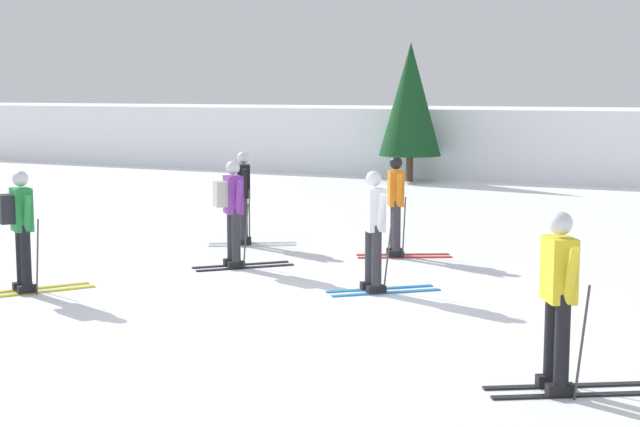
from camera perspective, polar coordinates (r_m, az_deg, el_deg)
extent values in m
plane|color=white|center=(11.74, -2.02, -6.35)|extent=(120.00, 120.00, 0.00)
cube|color=white|center=(32.07, 16.72, 4.13)|extent=(80.00, 6.58, 2.21)
cube|color=black|center=(9.38, 14.69, -10.10)|extent=(1.40, 0.93, 0.02)
cube|color=black|center=(9.14, 15.30, -10.61)|extent=(1.40, 0.93, 0.02)
cube|color=black|center=(9.32, 13.82, -9.82)|extent=(0.28, 0.24, 0.10)
cube|color=black|center=(9.07, 14.41, -10.32)|extent=(0.28, 0.24, 0.10)
cylinder|color=black|center=(9.19, 13.91, -6.98)|extent=(0.14, 0.14, 0.85)
cylinder|color=black|center=(8.93, 14.51, -7.42)|extent=(0.14, 0.14, 0.85)
cube|color=yellow|center=(8.93, 14.34, -3.31)|extent=(0.41, 0.45, 0.60)
cylinder|color=yellow|center=(9.17, 13.92, -3.10)|extent=(0.21, 0.26, 0.55)
cylinder|color=yellow|center=(8.71, 15.02, -3.69)|extent=(0.21, 0.26, 0.55)
sphere|color=silver|center=(8.86, 14.43, -0.58)|extent=(0.22, 0.22, 0.22)
cylinder|color=#38383D|center=(9.42, 14.05, -6.54)|extent=(0.17, 0.25, 1.13)
cylinder|color=#38383D|center=(8.77, 15.63, -7.64)|extent=(0.17, 0.25, 1.13)
cube|color=red|center=(16.18, 5.05, -2.50)|extent=(1.44, 0.86, 0.02)
cube|color=red|center=(15.91, 5.19, -2.67)|extent=(1.44, 0.86, 0.02)
cube|color=black|center=(16.15, 4.53, -2.29)|extent=(0.29, 0.23, 0.10)
cube|color=black|center=(15.88, 4.65, -2.46)|extent=(0.29, 0.23, 0.10)
cylinder|color=#38333D|center=(16.08, 4.55, -0.62)|extent=(0.14, 0.14, 0.85)
cylinder|color=#38333D|center=(15.80, 4.67, -0.77)|extent=(0.14, 0.14, 0.85)
cube|color=orange|center=(15.86, 4.63, 1.54)|extent=(0.39, 0.45, 0.60)
cylinder|color=orange|center=(16.12, 4.59, 1.59)|extent=(0.20, 0.27, 0.55)
cylinder|color=orange|center=(15.62, 4.82, 1.40)|extent=(0.20, 0.27, 0.55)
sphere|color=black|center=(15.83, 4.65, 3.09)|extent=(0.22, 0.22, 0.22)
cylinder|color=#38383D|center=(16.29, 4.81, -0.55)|extent=(0.18, 0.30, 1.08)
cylinder|color=#38383D|center=(15.62, 5.13, -0.89)|extent=(0.18, 0.30, 1.08)
cube|color=gold|center=(13.98, -17.04, -4.38)|extent=(0.94, 1.40, 0.02)
cube|color=gold|center=(13.72, -16.75, -4.60)|extent=(0.94, 1.40, 0.02)
cube|color=black|center=(13.94, -17.65, -4.19)|extent=(0.24, 0.28, 0.10)
cube|color=black|center=(13.67, -17.37, -4.41)|extent=(0.24, 0.28, 0.10)
cylinder|color=black|center=(13.85, -17.72, -2.27)|extent=(0.14, 0.14, 0.85)
cylinder|color=black|center=(13.58, -17.45, -2.45)|extent=(0.14, 0.14, 0.85)
cube|color=#23843D|center=(13.63, -17.69, 0.23)|extent=(0.45, 0.41, 0.60)
cylinder|color=#23843D|center=(13.88, -17.85, 0.30)|extent=(0.26, 0.21, 0.55)
cylinder|color=#23843D|center=(13.39, -17.36, 0.07)|extent=(0.26, 0.21, 0.55)
sphere|color=silver|center=(13.58, -17.76, 2.03)|extent=(0.22, 0.22, 0.22)
cylinder|color=#38383D|center=(14.10, -17.54, -2.11)|extent=(0.23, 0.16, 1.09)
cylinder|color=#38383D|center=(13.38, -16.80, -2.58)|extent=(0.23, 0.16, 1.09)
cube|color=#232328|center=(13.58, -18.56, 0.26)|extent=(0.33, 0.30, 0.40)
cube|color=silver|center=(17.38, -4.14, -1.79)|extent=(1.42, 0.90, 0.02)
cube|color=silver|center=(17.11, -4.13, -1.94)|extent=(1.42, 0.90, 0.02)
cube|color=black|center=(17.37, -4.63, -1.60)|extent=(0.28, 0.24, 0.10)
cube|color=black|center=(17.10, -4.63, -1.75)|extent=(0.28, 0.24, 0.10)
cylinder|color=#2D2D33|center=(17.30, -4.65, -0.05)|extent=(0.14, 0.14, 0.85)
cylinder|color=#2D2D33|center=(17.03, -4.65, -0.17)|extent=(0.14, 0.14, 0.85)
cube|color=black|center=(17.09, -4.67, 1.97)|extent=(0.40, 0.45, 0.60)
cylinder|color=black|center=(17.34, -4.61, 2.01)|extent=(0.21, 0.27, 0.55)
cylinder|color=black|center=(16.85, -4.60, 1.84)|extent=(0.21, 0.27, 0.55)
sphere|color=silver|center=(17.06, -4.69, 3.40)|extent=(0.22, 0.22, 0.22)
cylinder|color=#38383D|center=(17.45, -4.32, -0.01)|extent=(0.24, 0.38, 1.08)
cylinder|color=#38383D|center=(16.88, -4.31, -0.27)|extent=(0.24, 0.38, 1.08)
cube|color=#237AC6|center=(13.39, 3.65, -4.59)|extent=(1.24, 1.15, 0.02)
cube|color=#237AC6|center=(13.13, 4.06, -4.83)|extent=(1.24, 1.15, 0.02)
cube|color=black|center=(13.33, 3.04, -4.37)|extent=(0.27, 0.26, 0.10)
cube|color=black|center=(13.07, 3.44, -4.61)|extent=(0.27, 0.26, 0.10)
cylinder|color=#2D2D33|center=(13.24, 3.05, -2.36)|extent=(0.14, 0.14, 0.85)
cylinder|color=#2D2D33|center=(12.98, 3.46, -2.56)|extent=(0.14, 0.14, 0.85)
cube|color=white|center=(13.01, 3.27, 0.25)|extent=(0.43, 0.44, 0.60)
cylinder|color=white|center=(13.26, 3.00, 0.33)|extent=(0.24, 0.25, 0.55)
cylinder|color=white|center=(12.79, 3.73, 0.06)|extent=(0.24, 0.25, 0.55)
sphere|color=silver|center=(12.97, 3.29, 2.14)|extent=(0.22, 0.22, 0.22)
cylinder|color=#38383D|center=(13.43, 3.20, -2.04)|extent=(0.26, 0.28, 1.18)
cylinder|color=#38383D|center=(12.84, 4.15, -2.49)|extent=(0.26, 0.28, 1.18)
cube|color=black|center=(15.23, -4.84, -3.12)|extent=(1.16, 1.23, 0.02)
cube|color=black|center=(14.97, -4.55, -3.31)|extent=(1.16, 1.23, 0.02)
cube|color=black|center=(15.18, -5.39, -2.93)|extent=(0.27, 0.27, 0.10)
cube|color=black|center=(14.92, -5.11, -3.11)|extent=(0.27, 0.27, 0.10)
cylinder|color=#2D2D33|center=(15.11, -5.41, -1.16)|extent=(0.14, 0.14, 0.85)
cylinder|color=#2D2D33|center=(14.84, -5.13, -1.31)|extent=(0.14, 0.14, 0.85)
cube|color=purple|center=(14.89, -5.30, 1.14)|extent=(0.44, 0.43, 0.60)
cylinder|color=purple|center=(15.14, -5.47, 1.20)|extent=(0.25, 0.24, 0.55)
cylinder|color=purple|center=(14.66, -4.97, 1.00)|extent=(0.25, 0.24, 0.55)
sphere|color=silver|center=(14.85, -5.32, 2.79)|extent=(0.22, 0.22, 0.22)
cylinder|color=#38383D|center=(15.32, -5.24, -1.06)|extent=(0.25, 0.24, 1.08)
cylinder|color=#38383D|center=(14.67, -4.54, -1.43)|extent=(0.25, 0.24, 1.08)
cube|color=#B7B2A3|center=(14.83, -6.08, 1.19)|extent=(0.33, 0.32, 0.40)
cylinder|color=#513823|center=(29.27, 5.46, 2.74)|extent=(0.22, 0.22, 0.81)
cone|color=#14421E|center=(29.17, 5.52, 6.94)|extent=(1.92, 1.92, 3.48)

